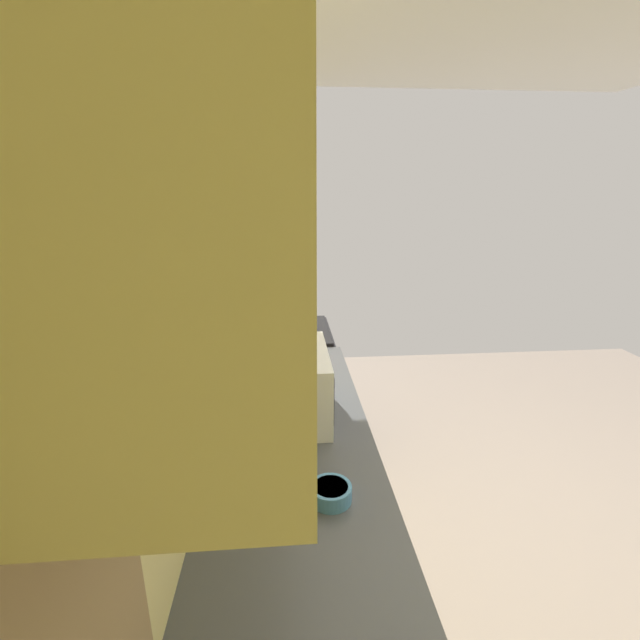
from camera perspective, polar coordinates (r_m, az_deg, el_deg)
The scene contains 8 objects.
ground_plane at distance 2.73m, azimuth 24.87°, elevation -28.34°, with size 5.97×5.97×0.00m, color gray.
wall_back at distance 1.75m, azimuth -16.41°, elevation -2.54°, with size 3.85×0.12×2.62m, color #E3D17E.
counter_run at distance 1.85m, azimuth -2.99°, elevation -33.48°, with size 2.85×0.67×0.89m.
upper_cabinets at distance 1.19m, azimuth -12.05°, elevation 18.11°, with size 1.73×0.32×0.69m.
oven_range at distance 3.27m, azimuth -4.16°, elevation -8.72°, with size 0.69×0.64×1.07m.
microwave at distance 1.95m, azimuth -4.37°, elevation -8.37°, with size 0.52×0.37×0.31m.
bowl at distance 1.52m, azimuth 1.45°, elevation -22.06°, with size 0.14×0.14×0.05m.
kettle at distance 2.50m, azimuth -1.40°, elevation -4.46°, with size 0.17×0.13×0.16m.
Camera 1 is at (-1.62, 1.15, 1.87)m, focal length 23.87 mm.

